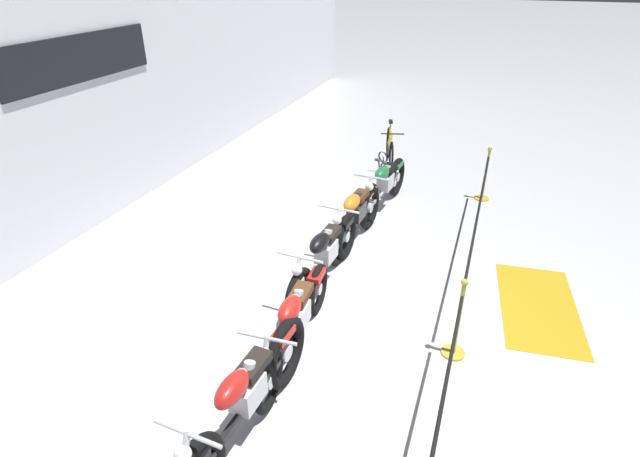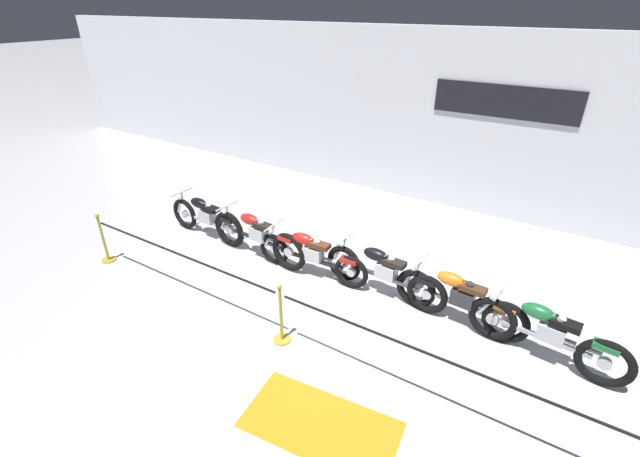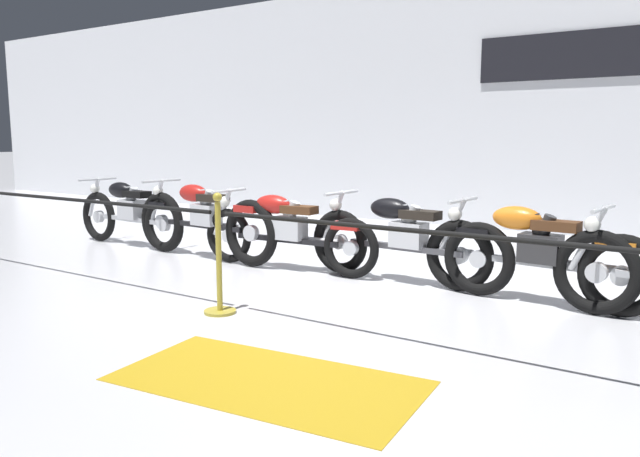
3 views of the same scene
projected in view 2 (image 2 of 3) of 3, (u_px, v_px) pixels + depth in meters
name	position (u px, v px, depth m)	size (l,w,h in m)	color
ground_plane	(328.00, 300.00, 7.57)	(120.00, 120.00, 0.00)	silver
back_wall	(437.00, 121.00, 10.41)	(28.00, 0.29, 4.20)	white
motorcycle_black_0	(206.00, 218.00, 9.40)	(2.20, 0.62, 0.94)	black
motorcycle_red_1	(257.00, 236.00, 8.63)	(2.43, 0.62, 0.98)	black
motorcycle_red_2	(311.00, 254.00, 8.07)	(2.35, 0.62, 0.91)	black
motorcycle_black_3	(383.00, 273.00, 7.52)	(2.37, 0.62, 0.94)	black
motorcycle_orange_4	(459.00, 299.00, 6.86)	(2.20, 0.62, 0.94)	black
motorcycle_green_5	(546.00, 334.00, 6.12)	(2.24, 0.62, 0.95)	black
stanchion_far_left	(218.00, 277.00, 6.94)	(9.02, 0.28, 1.05)	gold
stanchion_mid_left	(281.00, 322.00, 6.52)	(0.28, 0.28, 1.05)	gold
floor_banner	(320.00, 424.00, 5.35)	(1.94, 0.98, 0.01)	#B78E19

